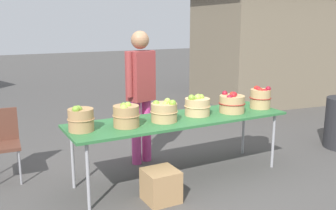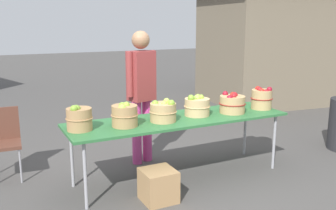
% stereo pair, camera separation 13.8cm
% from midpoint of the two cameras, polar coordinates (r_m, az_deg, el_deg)
% --- Properties ---
extents(ground_plane, '(40.00, 40.00, 0.00)m').
position_cam_midpoint_polar(ground_plane, '(4.75, 0.90, -10.75)').
color(ground_plane, '#474442').
extents(market_table, '(2.70, 0.76, 0.75)m').
position_cam_midpoint_polar(market_table, '(4.52, 0.93, -2.41)').
color(market_table, '#2D6B38').
rests_on(market_table, ground).
extents(apple_basket_green_0, '(0.29, 0.29, 0.29)m').
position_cam_midpoint_polar(apple_basket_green_0, '(4.06, -13.99, -2.04)').
color(apple_basket_green_0, '#A87F51').
rests_on(apple_basket_green_0, market_table).
extents(apple_basket_green_1, '(0.30, 0.30, 0.27)m').
position_cam_midpoint_polar(apple_basket_green_1, '(4.15, -7.28, -1.56)').
color(apple_basket_green_1, '#A87F51').
rests_on(apple_basket_green_1, market_table).
extents(apple_basket_green_2, '(0.32, 0.32, 0.26)m').
position_cam_midpoint_polar(apple_basket_green_2, '(4.33, -1.48, -1.00)').
color(apple_basket_green_2, tan).
rests_on(apple_basket_green_2, market_table).
extents(apple_basket_green_3, '(0.33, 0.33, 0.27)m').
position_cam_midpoint_polar(apple_basket_green_3, '(4.63, 3.57, -0.14)').
color(apple_basket_green_3, tan).
rests_on(apple_basket_green_3, market_table).
extents(apple_basket_red_0, '(0.34, 0.34, 0.26)m').
position_cam_midpoint_polar(apple_basket_red_0, '(4.82, 8.80, 0.30)').
color(apple_basket_red_0, tan).
rests_on(apple_basket_red_0, market_table).
extents(apple_basket_red_1, '(0.29, 0.29, 0.30)m').
position_cam_midpoint_polar(apple_basket_red_1, '(5.13, 13.02, 1.05)').
color(apple_basket_red_1, tan).
rests_on(apple_basket_red_1, market_table).
extents(vendor_adult, '(0.45, 0.32, 1.76)m').
position_cam_midpoint_polar(vendor_adult, '(4.97, -4.93, 2.72)').
color(vendor_adult, '#CC3F8C').
rests_on(vendor_adult, ground).
extents(food_kiosk, '(3.83, 3.31, 2.74)m').
position_cam_midpoint_polar(food_kiosk, '(9.51, 14.32, 9.10)').
color(food_kiosk, '#726651').
rests_on(food_kiosk, ground).
extents(folding_chair, '(0.43, 0.43, 0.86)m').
position_cam_midpoint_polar(folding_chair, '(4.95, -24.57, -4.73)').
color(folding_chair, brown).
rests_on(folding_chair, ground).
extents(produce_crate, '(0.35, 0.35, 0.35)m').
position_cam_midpoint_polar(produce_crate, '(4.10, -2.07, -12.05)').
color(produce_crate, '#A87F51').
rests_on(produce_crate, ground).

